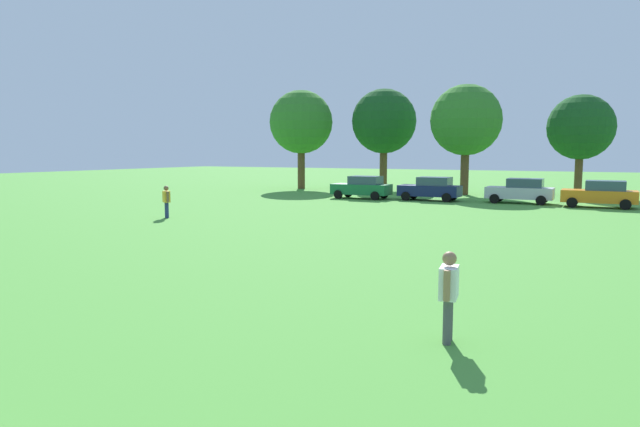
{
  "coord_description": "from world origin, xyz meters",
  "views": [
    {
      "loc": [
        7.55,
        1.5,
        3.44
      ],
      "look_at": [
        3.24,
        9.88,
        2.4
      ],
      "focal_mm": 31.35,
      "sensor_mm": 36.0,
      "label": 1
    }
  ],
  "objects_px": {
    "bystander_near_trees": "(166,199)",
    "adult_bystander": "(449,289)",
    "parked_car_silver_2": "(521,191)",
    "parked_car_orange_3": "(600,194)",
    "tree_far_left": "(301,122)",
    "tree_left": "(384,122)",
    "parked_car_green_0": "(362,187)",
    "tree_right": "(466,120)",
    "parked_car_navy_1": "(431,189)",
    "tree_far_right": "(581,128)"
  },
  "relations": [
    {
      "from": "parked_car_navy_1",
      "to": "tree_far_right",
      "type": "relative_size",
      "value": 0.54
    },
    {
      "from": "parked_car_silver_2",
      "to": "adult_bystander",
      "type": "bearing_deg",
      "value": 95.14
    },
    {
      "from": "tree_right",
      "to": "bystander_near_trees",
      "type": "bearing_deg",
      "value": -113.68
    },
    {
      "from": "parked_car_navy_1",
      "to": "parked_car_orange_3",
      "type": "relative_size",
      "value": 1.0
    },
    {
      "from": "parked_car_navy_1",
      "to": "tree_far_left",
      "type": "xyz_separation_m",
      "value": [
        -14.57,
        7.2,
        5.35
      ]
    },
    {
      "from": "parked_car_green_0",
      "to": "parked_car_orange_3",
      "type": "bearing_deg",
      "value": -177.78
    },
    {
      "from": "parked_car_orange_3",
      "to": "tree_far_left",
      "type": "height_order",
      "value": "tree_far_left"
    },
    {
      "from": "parked_car_orange_3",
      "to": "tree_far_right",
      "type": "bearing_deg",
      "value": -80.25
    },
    {
      "from": "parked_car_silver_2",
      "to": "tree_far_left",
      "type": "relative_size",
      "value": 0.47
    },
    {
      "from": "parked_car_navy_1",
      "to": "tree_right",
      "type": "relative_size",
      "value": 0.49
    },
    {
      "from": "adult_bystander",
      "to": "bystander_near_trees",
      "type": "xyz_separation_m",
      "value": [
        -18.02,
        12.4,
        0.01
      ]
    },
    {
      "from": "parked_car_orange_3",
      "to": "tree_far_left",
      "type": "xyz_separation_m",
      "value": [
        -25.38,
        7.33,
        5.35
      ]
    },
    {
      "from": "parked_car_orange_3",
      "to": "tree_far_right",
      "type": "height_order",
      "value": "tree_far_right"
    },
    {
      "from": "adult_bystander",
      "to": "bystander_near_trees",
      "type": "distance_m",
      "value": 21.88
    },
    {
      "from": "parked_car_orange_3",
      "to": "tree_right",
      "type": "relative_size",
      "value": 0.49
    },
    {
      "from": "tree_left",
      "to": "parked_car_silver_2",
      "type": "bearing_deg",
      "value": -34.98
    },
    {
      "from": "parked_car_navy_1",
      "to": "parked_car_silver_2",
      "type": "distance_m",
      "value": 6.05
    },
    {
      "from": "tree_right",
      "to": "tree_far_right",
      "type": "relative_size",
      "value": 1.11
    },
    {
      "from": "tree_far_left",
      "to": "tree_far_right",
      "type": "height_order",
      "value": "tree_far_left"
    },
    {
      "from": "bystander_near_trees",
      "to": "adult_bystander",
      "type": "bearing_deg",
      "value": 1.67
    },
    {
      "from": "tree_far_right",
      "to": "tree_right",
      "type": "bearing_deg",
      "value": -158.25
    },
    {
      "from": "tree_far_left",
      "to": "parked_car_navy_1",
      "type": "bearing_deg",
      "value": -26.31
    },
    {
      "from": "adult_bystander",
      "to": "parked_car_navy_1",
      "type": "relative_size",
      "value": 0.39
    },
    {
      "from": "parked_car_silver_2",
      "to": "parked_car_orange_3",
      "type": "xyz_separation_m",
      "value": [
        4.81,
        -0.76,
        0.0
      ]
    },
    {
      "from": "parked_car_orange_3",
      "to": "tree_far_right",
      "type": "distance_m",
      "value": 11.1
    },
    {
      "from": "parked_car_silver_2",
      "to": "tree_far_right",
      "type": "height_order",
      "value": "tree_far_right"
    },
    {
      "from": "parked_car_navy_1",
      "to": "tree_far_left",
      "type": "bearing_deg",
      "value": -26.31
    },
    {
      "from": "parked_car_navy_1",
      "to": "bystander_near_trees",
      "type": "bearing_deg",
      "value": 60.78
    },
    {
      "from": "tree_far_left",
      "to": "tree_left",
      "type": "xyz_separation_m",
      "value": [
        7.16,
        2.81,
        0.03
      ]
    },
    {
      "from": "parked_car_silver_2",
      "to": "parked_car_navy_1",
      "type": "bearing_deg",
      "value": 5.94
    },
    {
      "from": "tree_far_left",
      "to": "parked_car_green_0",
      "type": "bearing_deg",
      "value": -39.63
    },
    {
      "from": "tree_far_left",
      "to": "tree_far_right",
      "type": "xyz_separation_m",
      "value": [
        23.67,
        2.67,
        -0.85
      ]
    },
    {
      "from": "adult_bystander",
      "to": "parked_car_silver_2",
      "type": "height_order",
      "value": "parked_car_silver_2"
    },
    {
      "from": "bystander_near_trees",
      "to": "tree_far_right",
      "type": "distance_m",
      "value": 32.63
    },
    {
      "from": "parked_car_navy_1",
      "to": "tree_far_right",
      "type": "height_order",
      "value": "tree_far_right"
    },
    {
      "from": "adult_bystander",
      "to": "parked_car_silver_2",
      "type": "relative_size",
      "value": 0.39
    },
    {
      "from": "tree_far_left",
      "to": "tree_right",
      "type": "xyz_separation_m",
      "value": [
        15.44,
        -0.62,
        -0.24
      ]
    },
    {
      "from": "parked_car_silver_2",
      "to": "tree_left",
      "type": "xyz_separation_m",
      "value": [
        -13.42,
        9.39,
        5.37
      ]
    },
    {
      "from": "bystander_near_trees",
      "to": "parked_car_orange_3",
      "type": "bearing_deg",
      "value": 75.6
    },
    {
      "from": "tree_far_right",
      "to": "tree_left",
      "type": "bearing_deg",
      "value": 179.5
    },
    {
      "from": "parked_car_silver_2",
      "to": "bystander_near_trees",
      "type": "bearing_deg",
      "value": 48.45
    },
    {
      "from": "bystander_near_trees",
      "to": "tree_right",
      "type": "distance_m",
      "value": 25.9
    },
    {
      "from": "parked_car_navy_1",
      "to": "tree_right",
      "type": "distance_m",
      "value": 8.38
    },
    {
      "from": "adult_bystander",
      "to": "parked_car_orange_3",
      "type": "xyz_separation_m",
      "value": [
        2.13,
        28.96,
        -0.14
      ]
    },
    {
      "from": "tree_left",
      "to": "tree_far_left",
      "type": "bearing_deg",
      "value": -158.59
    },
    {
      "from": "bystander_near_trees",
      "to": "tree_left",
      "type": "distance_m",
      "value": 27.28
    },
    {
      "from": "parked_car_green_0",
      "to": "tree_far_right",
      "type": "bearing_deg",
      "value": -142.98
    },
    {
      "from": "tree_left",
      "to": "parked_car_orange_3",
      "type": "bearing_deg",
      "value": -29.1
    },
    {
      "from": "parked_car_silver_2",
      "to": "parked_car_green_0",
      "type": "bearing_deg",
      "value": 7.1
    },
    {
      "from": "parked_car_navy_1",
      "to": "adult_bystander",
      "type": "bearing_deg",
      "value": 106.62
    }
  ]
}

